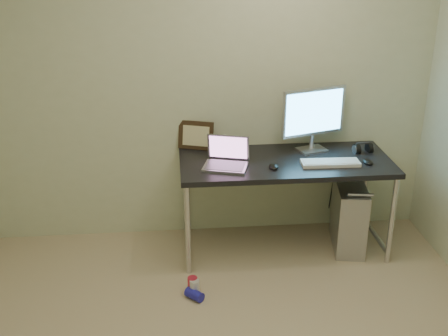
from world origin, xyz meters
The scene contains 16 objects.
wall_back centered at (0.00, 1.75, 1.25)m, with size 3.50×0.02×2.50m, color beige.
desk centered at (0.55, 1.40, 0.67)m, with size 1.59×0.70×0.75m.
tower_computer centered at (1.07, 1.38, 0.26)m, with size 0.30×0.53×0.56m.
cable_a centered at (1.02, 1.70, 0.40)m, with size 0.01×0.01×0.70m, color black.
cable_b centered at (1.11, 1.68, 0.38)m, with size 0.01×0.01×0.72m, color black.
can_red centered at (-0.20, 0.83, 0.06)m, with size 0.07×0.07×0.13m, color #C02239.
can_white centered at (-0.18, 0.80, 0.06)m, with size 0.07×0.07×0.12m, color silver.
can_blue centered at (-0.19, 0.76, 0.04)m, with size 0.07×0.07×0.13m, color #211FA6.
laptop centered at (0.09, 1.33, 0.80)m, with size 0.37×0.33×0.22m.
monitor centered at (0.79, 1.58, 1.04)m, with size 0.52×0.22×0.50m.
keyboard centered at (0.86, 1.28, 0.76)m, with size 0.43×0.14×0.03m, color silver.
mouse_right centered at (1.14, 1.28, 0.77)m, with size 0.07×0.11×0.04m, color black.
mouse_left centered at (0.43, 1.25, 0.77)m, with size 0.07×0.11×0.04m, color black.
headphones centered at (1.18, 1.51, 0.78)m, with size 0.15×0.09×0.10m.
picture_frame centered at (-0.12, 1.70, 0.86)m, with size 0.28×0.03×0.22m, color black.
webcam centered at (0.11, 1.71, 0.83)m, with size 0.04×0.03×0.11m.
Camera 1 is at (-0.28, -2.46, 2.34)m, focal length 45.00 mm.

